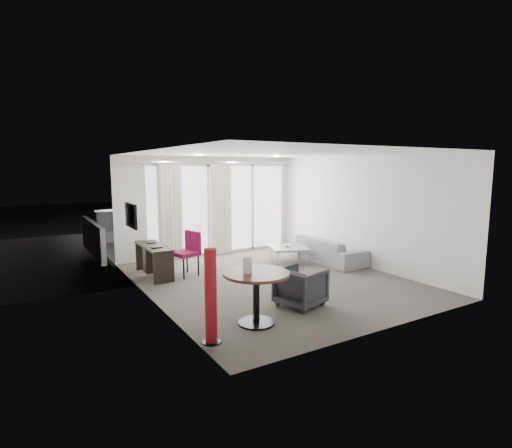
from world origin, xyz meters
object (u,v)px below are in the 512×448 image
desk_chair (185,254)px  red_lamp (211,296)px  coffee_table (289,255)px  desk (154,261)px  round_table (256,298)px  sofa (328,250)px  rattan_chair_a (236,230)px  tub_armchair (301,287)px  rattan_chair_b (245,224)px

desk_chair → red_lamp: (-0.92, -3.34, 0.16)m
red_lamp → coffee_table: size_ratio=1.45×
desk → round_table: size_ratio=1.44×
round_table → red_lamp: 0.92m
desk_chair → sofa: desk_chair is taller
coffee_table → rattan_chair_a: rattan_chair_a is taller
desk → tub_armchair: bearing=-63.4°
desk_chair → sofa: bearing=-26.3°
desk_chair → rattan_chair_b: desk_chair is taller
desk → red_lamp: bearing=-95.3°
round_table → coffee_table: round_table is taller
round_table → sofa: size_ratio=0.48×
desk_chair → coffee_table: (2.59, -0.18, -0.28)m
red_lamp → rattan_chair_a: (3.53, 5.91, -0.21)m
coffee_table → sofa: 0.98m
round_table → sofa: 4.33m
desk → round_table: round_table is taller
desk → desk_chair: 0.69m
desk → coffee_table: (3.18, -0.52, -0.14)m
round_table → desk: bearing=98.5°
desk_chair → rattan_chair_b: size_ratio=1.13×
desk_chair → rattan_chair_a: 3.66m
desk_chair → red_lamp: 3.46m
rattan_chair_a → tub_armchair: bearing=-124.4°
desk → sofa: size_ratio=0.69×
red_lamp → rattan_chair_b: (4.49, 7.04, -0.22)m
coffee_table → rattan_chair_b: bearing=75.9°
round_table → rattan_chair_b: (3.64, 6.78, 0.03)m
desk → rattan_chair_a: size_ratio=1.65×
round_table → rattan_chair_b: size_ratio=1.17×
round_table → coffee_table: 3.94m
round_table → desk_chair: bearing=88.7°
round_table → rattan_chair_b: bearing=61.8°
round_table → red_lamp: red_lamp is taller
coffee_table → rattan_chair_b: 4.01m
red_lamp → sofa: red_lamp is taller
rattan_chair_b → round_table: bearing=-121.4°
sofa → tub_armchair: bearing=131.2°
coffee_table → red_lamp: bearing=-138.1°
rattan_chair_a → red_lamp: bearing=-138.4°
rattan_chair_a → rattan_chair_b: (0.96, 1.13, -0.01)m
desk_chair → red_lamp: size_ratio=0.75×
coffee_table → sofa: (0.89, -0.41, 0.10)m
desk_chair → rattan_chair_a: desk_chair is taller
desk_chair → tub_armchair: 2.96m
round_table → sofa: bearing=35.0°
desk → coffee_table: bearing=-9.3°
tub_armchair → rattan_chair_b: rattan_chair_b is taller
coffee_table → sofa: sofa is taller
round_table → coffee_table: size_ratio=1.12×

